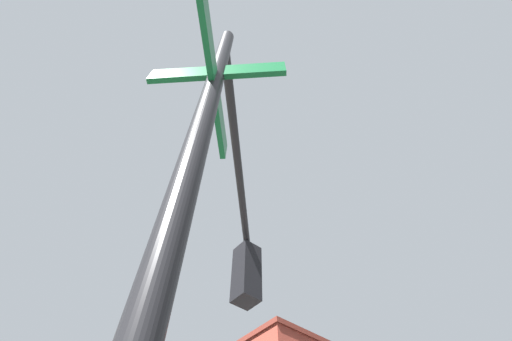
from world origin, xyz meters
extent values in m
cylinder|color=black|center=(-7.07, -7.28, 2.57)|extent=(0.12, 0.12, 5.14)
cylinder|color=black|center=(-6.16, -6.30, 4.74)|extent=(1.91, 2.02, 0.09)
cube|color=black|center=(-5.24, -5.32, 4.29)|extent=(0.28, 0.28, 0.80)
sphere|color=red|center=(-5.13, -5.22, 4.54)|extent=(0.18, 0.18, 0.18)
sphere|color=orange|center=(-5.13, -5.22, 4.29)|extent=(0.18, 0.18, 0.18)
sphere|color=green|center=(-5.13, -5.22, 4.04)|extent=(0.18, 0.18, 0.18)
cube|color=#0F5128|center=(-7.07, -7.28, 3.85)|extent=(0.78, 0.83, 0.20)
cube|color=#0F5128|center=(-7.07, -7.28, 4.07)|extent=(0.76, 0.71, 0.20)
camera|label=1|loc=(-7.36, -8.07, 1.75)|focal=22.35mm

